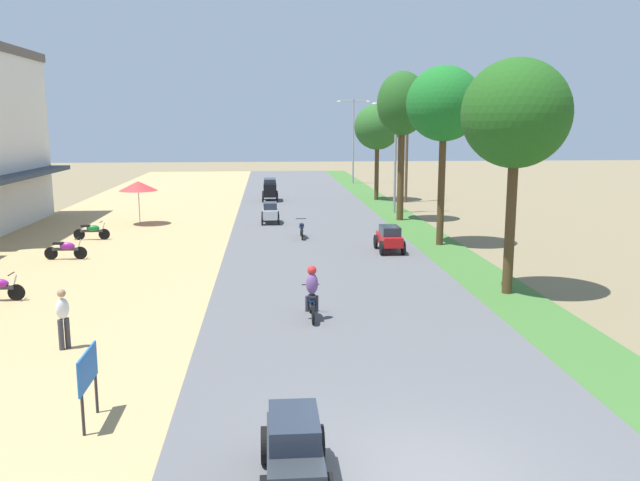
{
  "coord_description": "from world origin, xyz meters",
  "views": [
    {
      "loc": [
        -2.51,
        -9.91,
        5.94
      ],
      "look_at": [
        -0.46,
        15.57,
        1.31
      ],
      "focal_mm": 36.77,
      "sensor_mm": 36.0,
      "label": 1
    }
  ],
  "objects_px": {
    "median_tree_second": "(444,105)",
    "streetlamp_mid": "(353,135)",
    "motorbike_ahead_second": "(301,228)",
    "parked_motorbike_third": "(66,248)",
    "parked_motorbike_fourth": "(92,230)",
    "motorbike_foreground_rider": "(312,294)",
    "median_tree_fourth": "(377,127)",
    "utility_pole_near": "(407,137)",
    "car_hatchback_silver": "(270,212)",
    "median_tree_third": "(402,105)",
    "streetlamp_near": "(396,148)",
    "car_sedan_red": "(389,237)",
    "vendor_umbrella": "(138,186)",
    "median_tree_nearest": "(516,115)",
    "car_sedan_charcoal": "(294,448)",
    "street_signboard": "(88,373)",
    "car_van_black": "(270,188)",
    "pedestrian_on_shoulder": "(63,316)"
  },
  "relations": [
    {
      "from": "median_tree_second",
      "to": "streetlamp_mid",
      "type": "xyz_separation_m",
      "value": [
        -0.01,
        32.56,
        -2.06
      ]
    },
    {
      "from": "median_tree_second",
      "to": "motorbike_ahead_second",
      "type": "xyz_separation_m",
      "value": [
        -6.61,
        2.35,
        -6.17
      ]
    },
    {
      "from": "parked_motorbike_third",
      "to": "parked_motorbike_fourth",
      "type": "relative_size",
      "value": 1.0
    },
    {
      "from": "motorbike_foreground_rider",
      "to": "median_tree_fourth",
      "type": "bearing_deg",
      "value": 77.0
    },
    {
      "from": "utility_pole_near",
      "to": "car_hatchback_silver",
      "type": "relative_size",
      "value": 4.62
    },
    {
      "from": "median_tree_second",
      "to": "median_tree_fourth",
      "type": "xyz_separation_m",
      "value": [
        -0.0,
        18.73,
        -1.19
      ]
    },
    {
      "from": "median_tree_third",
      "to": "streetlamp_near",
      "type": "distance_m",
      "value": 4.2
    },
    {
      "from": "parked_motorbike_third",
      "to": "car_sedan_red",
      "type": "bearing_deg",
      "value": 2.22
    },
    {
      "from": "vendor_umbrella",
      "to": "median_tree_fourth",
      "type": "relative_size",
      "value": 0.35
    },
    {
      "from": "median_tree_nearest",
      "to": "utility_pole_near",
      "type": "height_order",
      "value": "utility_pole_near"
    },
    {
      "from": "car_sedan_red",
      "to": "car_sedan_charcoal",
      "type": "bearing_deg",
      "value": -104.96
    },
    {
      "from": "median_tree_third",
      "to": "car_hatchback_silver",
      "type": "xyz_separation_m",
      "value": [
        -7.89,
        -0.81,
        -6.17
      ]
    },
    {
      "from": "median_tree_second",
      "to": "streetlamp_near",
      "type": "height_order",
      "value": "median_tree_second"
    },
    {
      "from": "vendor_umbrella",
      "to": "motorbike_foreground_rider",
      "type": "relative_size",
      "value": 1.4
    },
    {
      "from": "motorbike_foreground_rider",
      "to": "car_sedan_charcoal",
      "type": "bearing_deg",
      "value": -95.65
    },
    {
      "from": "motorbike_foreground_rider",
      "to": "vendor_umbrella",
      "type": "bearing_deg",
      "value": 114.23
    },
    {
      "from": "street_signboard",
      "to": "median_tree_nearest",
      "type": "height_order",
      "value": "median_tree_nearest"
    },
    {
      "from": "street_signboard",
      "to": "streetlamp_mid",
      "type": "distance_m",
      "value": 52.4
    },
    {
      "from": "streetlamp_mid",
      "to": "car_sedan_charcoal",
      "type": "distance_m",
      "value": 54.24
    },
    {
      "from": "parked_motorbike_fourth",
      "to": "street_signboard",
      "type": "distance_m",
      "value": 21.71
    },
    {
      "from": "median_tree_third",
      "to": "car_van_black",
      "type": "height_order",
      "value": "median_tree_third"
    },
    {
      "from": "median_tree_nearest",
      "to": "motorbike_ahead_second",
      "type": "bearing_deg",
      "value": 119.69
    },
    {
      "from": "pedestrian_on_shoulder",
      "to": "median_tree_second",
      "type": "relative_size",
      "value": 0.19
    },
    {
      "from": "car_sedan_charcoal",
      "to": "motorbike_ahead_second",
      "type": "xyz_separation_m",
      "value": [
        1.34,
        23.29,
        -0.17
      ]
    },
    {
      "from": "car_van_black",
      "to": "motorbike_ahead_second",
      "type": "bearing_deg",
      "value": -84.61
    },
    {
      "from": "vendor_umbrella",
      "to": "car_sedan_red",
      "type": "xyz_separation_m",
      "value": [
        12.98,
        -9.26,
        -1.57
      ]
    },
    {
      "from": "car_van_black",
      "to": "motorbike_foreground_rider",
      "type": "bearing_deg",
      "value": -87.91
    },
    {
      "from": "median_tree_fourth",
      "to": "car_hatchback_silver",
      "type": "xyz_separation_m",
      "value": [
        -8.18,
        -11.32,
        -4.8
      ]
    },
    {
      "from": "median_tree_fourth",
      "to": "motorbike_foreground_rider",
      "type": "height_order",
      "value": "median_tree_fourth"
    },
    {
      "from": "car_sedan_charcoal",
      "to": "car_sedan_red",
      "type": "relative_size",
      "value": 1.0
    },
    {
      "from": "median_tree_fourth",
      "to": "motorbike_ahead_second",
      "type": "bearing_deg",
      "value": -111.97
    },
    {
      "from": "streetlamp_near",
      "to": "car_sedan_charcoal",
      "type": "bearing_deg",
      "value": -103.76
    },
    {
      "from": "car_hatchback_silver",
      "to": "median_tree_third",
      "type": "bearing_deg",
      "value": 5.84
    },
    {
      "from": "parked_motorbike_third",
      "to": "parked_motorbike_fourth",
      "type": "bearing_deg",
      "value": 91.69
    },
    {
      "from": "car_sedan_red",
      "to": "car_hatchback_silver",
      "type": "height_order",
      "value": "car_hatchback_silver"
    },
    {
      "from": "parked_motorbike_third",
      "to": "car_sedan_charcoal",
      "type": "height_order",
      "value": "car_sedan_charcoal"
    },
    {
      "from": "pedestrian_on_shoulder",
      "to": "median_tree_nearest",
      "type": "relative_size",
      "value": 0.2
    },
    {
      "from": "car_van_black",
      "to": "motorbike_ahead_second",
      "type": "relative_size",
      "value": 1.34
    },
    {
      "from": "pedestrian_on_shoulder",
      "to": "car_van_black",
      "type": "distance_m",
      "value": 32.88
    },
    {
      "from": "median_tree_nearest",
      "to": "parked_motorbike_fourth",
      "type": "bearing_deg",
      "value": 145.34
    },
    {
      "from": "utility_pole_near",
      "to": "motorbike_ahead_second",
      "type": "relative_size",
      "value": 5.15
    },
    {
      "from": "median_tree_second",
      "to": "vendor_umbrella",
      "type": "bearing_deg",
      "value": 154.16
    },
    {
      "from": "parked_motorbike_third",
      "to": "median_tree_third",
      "type": "distance_m",
      "value": 20.73
    },
    {
      "from": "median_tree_second",
      "to": "car_sedan_charcoal",
      "type": "height_order",
      "value": "median_tree_second"
    },
    {
      "from": "median_tree_fourth",
      "to": "median_tree_third",
      "type": "bearing_deg",
      "value": -91.61
    },
    {
      "from": "street_signboard",
      "to": "car_van_black",
      "type": "distance_m",
      "value": 37.1
    },
    {
      "from": "streetlamp_near",
      "to": "streetlamp_mid",
      "type": "xyz_separation_m",
      "value": [
        0.0,
        21.09,
        0.4
      ]
    },
    {
      "from": "pedestrian_on_shoulder",
      "to": "streetlamp_mid",
      "type": "height_order",
      "value": "streetlamp_mid"
    },
    {
      "from": "median_tree_second",
      "to": "streetlamp_mid",
      "type": "distance_m",
      "value": 32.62
    },
    {
      "from": "car_sedan_charcoal",
      "to": "motorbike_foreground_rider",
      "type": "relative_size",
      "value": 1.26
    }
  ]
}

